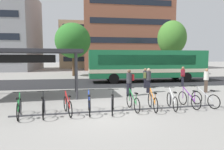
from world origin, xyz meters
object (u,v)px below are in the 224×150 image
street_tree_1 (73,41)px  parked_bicycle_orange_6 (153,102)px  parked_bicycle_red_2 (68,106)px  commuter_maroon_pack_0 (183,75)px  parked_bicycle_black_4 (113,104)px  parked_bicycle_silver_9 (205,99)px  parked_bicycle_green_5 (133,102)px  parked_bicycle_purple_8 (189,100)px  city_bus (148,65)px  commuter_teal_pack_3 (145,77)px  commuter_olive_pack_1 (148,79)px  street_tree_0 (172,38)px  transit_shelter (23,52)px  parked_bicycle_black_1 (43,107)px  parked_bicycle_white_7 (172,101)px  parked_bicycle_blue_3 (89,105)px  commuter_red_pack_4 (129,81)px  commuter_grey_pack_2 (206,78)px  parked_bicycle_green_0 (19,108)px

street_tree_1 → parked_bicycle_orange_6: bearing=-74.9°
parked_bicycle_red_2 → commuter_maroon_pack_0: size_ratio=0.97×
parked_bicycle_black_4 → parked_bicycle_silver_9: bearing=-75.7°
parked_bicycle_green_5 → parked_bicycle_purple_8: 2.93m
parked_bicycle_red_2 → parked_bicycle_purple_8: size_ratio=0.97×
parked_bicycle_orange_6 → commuter_maroon_pack_0: bearing=-32.7°
city_bus → parked_bicycle_orange_6: bearing=-108.5°
city_bus → commuter_teal_pack_3: city_bus is taller
commuter_olive_pack_1 → street_tree_0: bearing=76.3°
parked_bicycle_silver_9 → parked_bicycle_purple_8: bearing=75.5°
city_bus → transit_shelter: 12.10m
parked_bicycle_black_1 → parked_bicycle_silver_9: (7.79, 0.46, 0.00)m
city_bus → parked_bicycle_orange_6: size_ratio=7.01×
parked_bicycle_white_7 → parked_bicycle_black_4: bearing=102.4°
parked_bicycle_red_2 → street_tree_0: street_tree_0 is taller
commuter_olive_pack_1 → parked_bicycle_green_5: bearing=-99.8°
parked_bicycle_purple_8 → street_tree_1: size_ratio=0.24×
street_tree_1 → transit_shelter: bearing=-99.1°
parked_bicycle_blue_3 → parked_bicycle_black_4: bearing=-90.8°
parked_bicycle_black_1 → commuter_maroon_pack_0: 12.14m
parked_bicycle_red_2 → commuter_red_pack_4: (3.60, 3.46, 0.60)m
parked_bicycle_purple_8 → commuter_maroon_pack_0: (3.15, 6.32, 0.61)m
parked_bicycle_orange_6 → street_tree_1: size_ratio=0.24×
parked_bicycle_green_5 → parked_bicycle_black_4: bearing=94.8°
parked_bicycle_black_1 → commuter_teal_pack_3: size_ratio=1.05×
commuter_red_pack_4 → commuter_teal_pack_3: bearing=-159.1°
parked_bicycle_black_1 → parked_bicycle_purple_8: same height
commuter_maroon_pack_0 → commuter_grey_pack_2: bearing=-145.9°
commuter_olive_pack_1 → street_tree_0: (8.08, 13.17, 4.32)m
commuter_maroon_pack_0 → parked_bicycle_blue_3: bearing=157.2°
transit_shelter → commuter_red_pack_4: bearing=-8.4°
transit_shelter → commuter_teal_pack_3: transit_shelter is taller
transit_shelter → commuter_grey_pack_2: bearing=-4.0°
city_bus → parked_bicycle_purple_8: (-1.31, -10.01, -1.39)m
commuter_grey_pack_2 → street_tree_1: size_ratio=0.24×
parked_bicycle_white_7 → parked_bicycle_silver_9: (1.86, 0.18, 0.00)m
city_bus → parked_bicycle_green_5: bearing=-113.3°
commuter_grey_pack_2 → commuter_maroon_pack_0: bearing=-145.2°
parked_bicycle_black_1 → parked_bicycle_silver_9: bearing=-97.1°
parked_bicycle_blue_3 → commuter_olive_pack_1: size_ratio=0.99×
parked_bicycle_blue_3 → commuter_maroon_pack_0: 10.52m
parked_bicycle_white_7 → commuter_teal_pack_3: size_ratio=1.06×
city_bus → parked_bicycle_red_2: 12.70m
parked_bicycle_white_7 → street_tree_0: size_ratio=0.22×
parked_bicycle_black_1 → commuter_maroon_pack_0: bearing=-66.6°
parked_bicycle_orange_6 → parked_bicycle_white_7: bearing=-82.3°
parked_bicycle_black_1 → city_bus: bearing=-48.7°
parked_bicycle_green_5 → parked_bicycle_purple_8: same height
parked_bicycle_green_0 → parked_bicycle_black_1: 0.96m
transit_shelter → commuter_teal_pack_3: size_ratio=4.58×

